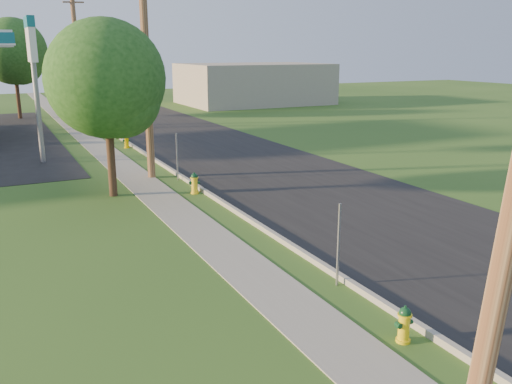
% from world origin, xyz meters
% --- Properties ---
extents(ground_plane, '(140.00, 140.00, 0.00)m').
position_xyz_m(ground_plane, '(0.00, 0.00, 0.00)').
color(ground_plane, '#2B501C').
rests_on(ground_plane, ground).
extents(road, '(8.00, 120.00, 0.02)m').
position_xyz_m(road, '(4.50, 10.00, 0.01)').
color(road, black).
rests_on(road, ground).
extents(curb, '(0.15, 120.00, 0.15)m').
position_xyz_m(curb, '(0.50, 10.00, 0.07)').
color(curb, gray).
rests_on(curb, ground).
extents(sidewalk, '(1.50, 120.00, 0.03)m').
position_xyz_m(sidewalk, '(-1.25, 10.00, 0.01)').
color(sidewalk, gray).
rests_on(sidewalk, ground).
extents(utility_pole_mid, '(1.40, 0.32, 9.80)m').
position_xyz_m(utility_pole_mid, '(-0.60, 17.00, 4.95)').
color(utility_pole_mid, brown).
rests_on(utility_pole_mid, ground).
extents(utility_pole_far, '(1.40, 0.32, 9.50)m').
position_xyz_m(utility_pole_far, '(-0.60, 35.00, 4.80)').
color(utility_pole_far, brown).
rests_on(utility_pole_far, ground).
extents(sign_post_near, '(0.05, 0.04, 2.00)m').
position_xyz_m(sign_post_near, '(0.25, 4.20, 1.00)').
color(sign_post_near, gray).
rests_on(sign_post_near, ground).
extents(sign_post_mid, '(0.05, 0.04, 2.00)m').
position_xyz_m(sign_post_mid, '(0.25, 16.00, 1.00)').
color(sign_post_mid, gray).
rests_on(sign_post_mid, ground).
extents(sign_post_far, '(0.05, 0.04, 2.00)m').
position_xyz_m(sign_post_far, '(0.25, 28.20, 1.00)').
color(sign_post_far, gray).
rests_on(sign_post_far, ground).
extents(price_pylon, '(0.34, 2.04, 6.85)m').
position_xyz_m(price_pylon, '(-4.50, 22.50, 5.43)').
color(price_pylon, gray).
rests_on(price_pylon, ground).
extents(distant_building, '(14.00, 10.00, 4.00)m').
position_xyz_m(distant_building, '(18.00, 45.00, 2.00)').
color(distant_building, gray).
rests_on(distant_building, ground).
extents(tree_verge, '(4.29, 4.29, 6.50)m').
position_xyz_m(tree_verge, '(-2.64, 14.60, 4.19)').
color(tree_verge, '#352216').
rests_on(tree_verge, ground).
extents(tree_lot, '(5.16, 5.16, 7.82)m').
position_xyz_m(tree_lot, '(-4.29, 41.90, 5.03)').
color(tree_lot, '#352216').
rests_on(tree_lot, ground).
extents(hydrant_near, '(0.38, 0.34, 0.74)m').
position_xyz_m(hydrant_near, '(-0.08, 1.52, 0.36)').
color(hydrant_near, yellow).
rests_on(hydrant_near, ground).
extents(hydrant_mid, '(0.43, 0.39, 0.84)m').
position_xyz_m(hydrant_mid, '(0.13, 13.60, 0.41)').
color(hydrant_mid, yellow).
rests_on(hydrant_mid, ground).
extents(hydrant_far, '(0.43, 0.38, 0.82)m').
position_xyz_m(hydrant_far, '(0.14, 24.76, 0.40)').
color(hydrant_far, '#FFC900').
rests_on(hydrant_far, ground).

